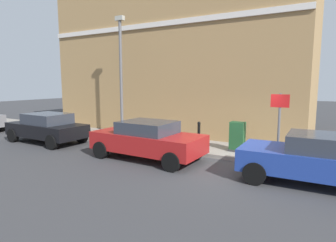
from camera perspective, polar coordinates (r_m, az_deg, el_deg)
name	(u,v)px	position (r m, az deg, el deg)	size (l,w,h in m)	color
ground	(231,168)	(9.71, 12.66, -9.25)	(80.00, 80.00, 0.00)	#38383A
sidewalk	(126,138)	(14.22, -8.45, -3.40)	(2.38, 30.00, 0.15)	gray
corner_building	(185,56)	(17.29, 3.53, 12.97)	(6.73, 14.00, 8.76)	#9E7A4C
car_blue	(320,159)	(8.82, 28.27, -6.74)	(1.94, 4.14, 1.42)	navy
car_red	(147,139)	(10.42, -4.16, -3.71)	(1.98, 4.21, 1.41)	maroon
car_black	(47,127)	(14.41, -23.25, -1.17)	(1.91, 4.05, 1.38)	black
utility_cabinet	(237,138)	(11.31, 13.81, -3.30)	(0.46, 0.61, 1.15)	#1E4C28
bollard_near_cabinet	(199,133)	(11.96, 6.25, -2.41)	(0.14, 0.14, 1.04)	black
bollard_far_kerb	(154,132)	(12.06, -2.91, -2.29)	(0.14, 0.14, 1.04)	black
street_sign	(279,117)	(10.26, 21.55, 0.80)	(0.08, 0.60, 2.30)	#59595B
lamppost	(121,72)	(13.83, -9.47, 9.72)	(0.20, 0.44, 5.72)	#59595B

